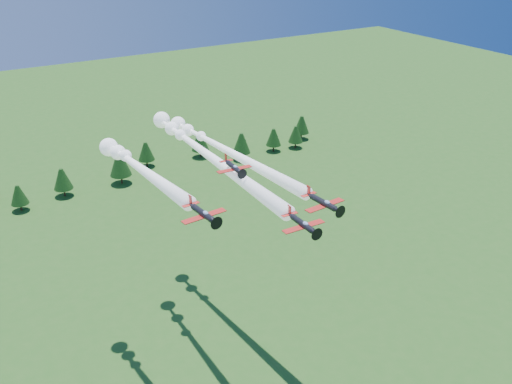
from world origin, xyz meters
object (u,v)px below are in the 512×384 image
plane_lead (204,152)px  plane_right (224,149)px  plane_slot (234,167)px  plane_left (137,166)px

plane_lead → plane_right: plane_lead is taller
plane_slot → plane_left: bearing=133.5°
plane_left → plane_right: (22.51, 8.19, -3.95)m
plane_lead → plane_right: (9.19, 9.08, -4.35)m
plane_slot → plane_right: bearing=69.4°
plane_lead → plane_left: plane_lead is taller
plane_lead → plane_left: size_ratio=1.47×
plane_left → plane_slot: size_ratio=5.93×
plane_lead → plane_slot: bearing=-93.6°
plane_right → plane_lead: bearing=-140.7°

